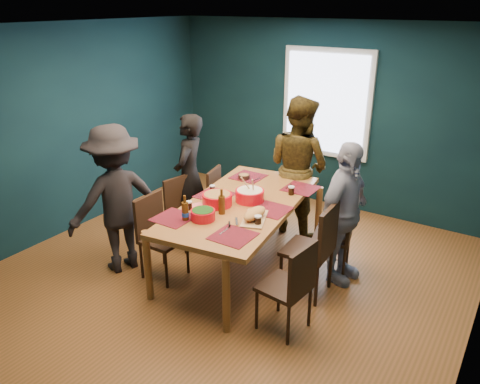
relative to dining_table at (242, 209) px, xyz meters
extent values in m
cube|color=brown|center=(-0.05, -0.14, -0.77)|extent=(5.00, 5.00, 0.01)
cube|color=white|center=(-0.05, -0.14, 1.93)|extent=(5.00, 5.00, 0.01)
cube|color=#0E2C30|center=(-2.55, -0.14, 0.58)|extent=(0.01, 5.00, 2.70)
cube|color=#0E2C30|center=(-0.05, 2.36, 0.58)|extent=(5.00, 0.01, 2.70)
cube|color=#0E2C30|center=(-0.05, -2.64, 0.58)|extent=(5.00, 0.01, 2.70)
cube|color=white|center=(-0.05, 2.33, 0.78)|extent=(1.35, 0.06, 1.55)
cube|color=#A76F32|center=(0.00, 0.00, 0.05)|extent=(1.41, 2.36, 0.06)
cylinder|color=#A76F32|center=(-0.49, -1.03, -0.37)|extent=(0.08, 0.08, 0.79)
cylinder|color=#A76F32|center=(0.49, -1.03, -0.37)|extent=(0.08, 0.08, 0.79)
cylinder|color=#A76F32|center=(-0.49, 1.03, -0.37)|extent=(0.08, 0.08, 0.79)
cylinder|color=#A76F32|center=(0.49, 1.03, -0.37)|extent=(0.08, 0.08, 0.79)
cube|color=black|center=(-0.65, 0.65, -0.33)|extent=(0.49, 0.49, 0.04)
cube|color=black|center=(-0.83, 0.61, -0.09)|extent=(0.13, 0.40, 0.44)
cylinder|color=black|center=(-0.78, 0.44, -0.56)|extent=(0.03, 0.03, 0.42)
cylinder|color=black|center=(-0.44, 0.52, -0.56)|extent=(0.03, 0.03, 0.42)
cylinder|color=black|center=(-0.85, 0.78, -0.56)|extent=(0.03, 0.03, 0.42)
cylinder|color=black|center=(-0.52, 0.86, -0.56)|extent=(0.03, 0.03, 0.42)
cube|color=black|center=(-0.91, 0.12, -0.35)|extent=(0.47, 0.47, 0.04)
cube|color=black|center=(-1.08, 0.16, -0.11)|extent=(0.12, 0.39, 0.43)
cylinder|color=black|center=(-1.11, -0.01, -0.57)|extent=(0.03, 0.03, 0.40)
cylinder|color=black|center=(-0.78, -0.08, -0.57)|extent=(0.03, 0.03, 0.40)
cylinder|color=black|center=(-1.04, 0.32, -0.57)|extent=(0.03, 0.03, 0.40)
cylinder|color=black|center=(-0.71, 0.25, -0.57)|extent=(0.03, 0.03, 0.40)
cube|color=black|center=(-0.65, -0.60, -0.31)|extent=(0.43, 0.43, 0.04)
cube|color=black|center=(-0.85, -0.60, -0.05)|extent=(0.04, 0.43, 0.47)
cylinder|color=black|center=(-0.84, -0.78, -0.55)|extent=(0.03, 0.03, 0.44)
cylinder|color=black|center=(-0.47, -0.78, -0.55)|extent=(0.03, 0.03, 0.44)
cylinder|color=black|center=(-0.84, -0.42, -0.55)|extent=(0.03, 0.03, 0.44)
cylinder|color=black|center=(-0.47, -0.42, -0.55)|extent=(0.03, 0.03, 0.44)
cube|color=black|center=(0.88, 0.52, -0.33)|extent=(0.50, 0.50, 0.04)
cube|color=black|center=(1.06, 0.57, -0.08)|extent=(0.14, 0.41, 0.45)
cylinder|color=black|center=(0.75, 0.31, -0.56)|extent=(0.03, 0.03, 0.42)
cylinder|color=black|center=(1.10, 0.39, -0.56)|extent=(0.03, 0.03, 0.42)
cylinder|color=black|center=(0.67, 0.65, -0.56)|extent=(0.03, 0.03, 0.42)
cylinder|color=black|center=(1.01, 0.73, -0.56)|extent=(0.03, 0.03, 0.42)
cube|color=black|center=(0.82, -0.01, -0.27)|extent=(0.49, 0.49, 0.04)
cube|color=black|center=(1.04, 0.00, 0.01)|extent=(0.06, 0.47, 0.51)
cylinder|color=black|center=(0.63, -0.22, -0.53)|extent=(0.04, 0.04, 0.48)
cylinder|color=black|center=(1.03, -0.20, -0.53)|extent=(0.04, 0.04, 0.48)
cylinder|color=black|center=(0.62, 0.18, -0.53)|extent=(0.04, 0.04, 0.48)
cylinder|color=black|center=(1.02, 0.20, -0.53)|extent=(0.04, 0.04, 0.48)
cube|color=black|center=(0.91, -0.68, -0.32)|extent=(0.47, 0.47, 0.04)
cube|color=black|center=(1.10, -0.70, -0.07)|extent=(0.09, 0.42, 0.46)
cylinder|color=black|center=(0.71, -0.84, -0.55)|extent=(0.03, 0.03, 0.43)
cylinder|color=black|center=(1.07, -0.88, -0.55)|extent=(0.03, 0.03, 0.43)
cylinder|color=black|center=(0.75, -0.48, -0.55)|extent=(0.03, 0.03, 0.43)
cylinder|color=black|center=(1.11, -0.52, -0.55)|extent=(0.03, 0.03, 0.43)
imported|color=black|center=(-1.09, 0.43, 0.04)|extent=(0.55, 0.68, 1.63)
imported|color=black|center=(0.07, 1.26, 0.15)|extent=(1.04, 0.90, 1.84)
imported|color=white|center=(1.03, 0.43, 0.03)|extent=(0.51, 0.98, 1.60)
imported|color=black|center=(-1.22, -0.72, 0.09)|extent=(1.01, 1.27, 1.72)
cylinder|color=red|center=(-0.19, -0.21, 0.14)|extent=(0.33, 0.33, 0.13)
cylinder|color=#55812F|center=(-0.19, -0.21, 0.20)|extent=(0.29, 0.29, 0.02)
cylinder|color=red|center=(0.05, 0.08, 0.14)|extent=(0.32, 0.32, 0.13)
cylinder|color=beige|center=(0.05, 0.08, 0.20)|extent=(0.28, 0.28, 0.02)
cylinder|color=tan|center=(0.09, 0.08, 0.25)|extent=(0.09, 0.18, 0.26)
cylinder|color=tan|center=(0.02, 0.08, 0.25)|extent=(0.08, 0.18, 0.26)
cylinder|color=red|center=(-0.10, -0.59, 0.13)|extent=(0.25, 0.25, 0.10)
cylinder|color=#164511|center=(-0.10, -0.59, 0.18)|extent=(0.22, 0.22, 0.02)
cube|color=tan|center=(0.35, -0.30, 0.09)|extent=(0.36, 0.49, 0.02)
ellipsoid|color=#BC8443|center=(0.35, -0.30, 0.15)|extent=(0.27, 0.38, 0.10)
cube|color=silver|center=(0.24, -0.47, 0.10)|extent=(0.12, 0.15, 0.00)
cylinder|color=black|center=(0.22, -0.57, 0.11)|extent=(0.07, 0.09, 0.02)
sphere|color=#175A14|center=(0.35, -0.39, 0.15)|extent=(0.03, 0.03, 0.03)
sphere|color=#175A14|center=(0.35, -0.30, 0.15)|extent=(0.03, 0.03, 0.03)
sphere|color=#175A14|center=(0.35, -0.20, 0.15)|extent=(0.03, 0.03, 0.03)
cylinder|color=black|center=(-0.37, 0.63, 0.11)|extent=(0.15, 0.15, 0.06)
cylinder|color=#55812F|center=(-0.37, 0.63, 0.13)|extent=(0.12, 0.12, 0.01)
cylinder|color=#44260C|center=(-0.24, -0.69, 0.18)|extent=(0.07, 0.07, 0.20)
cylinder|color=#44260C|center=(-0.24, -0.69, 0.31)|extent=(0.03, 0.03, 0.08)
cylinder|color=#1845AD|center=(-0.24, -0.69, 0.14)|extent=(0.07, 0.07, 0.04)
cylinder|color=#44260C|center=(-0.02, -0.36, 0.18)|extent=(0.07, 0.07, 0.20)
cylinder|color=#44260C|center=(-0.02, -0.36, 0.32)|extent=(0.03, 0.03, 0.08)
cylinder|color=black|center=(-0.37, -0.47, 0.13)|extent=(0.06, 0.06, 0.09)
cylinder|color=silver|center=(-0.37, -0.47, 0.17)|extent=(0.07, 0.07, 0.01)
cylinder|color=black|center=(0.44, -0.39, 0.13)|extent=(0.07, 0.07, 0.10)
cylinder|color=silver|center=(0.44, -0.39, 0.17)|extent=(0.07, 0.07, 0.01)
cylinder|color=black|center=(0.35, 0.50, 0.13)|extent=(0.07, 0.07, 0.10)
cylinder|color=silver|center=(0.35, 0.50, 0.17)|extent=(0.07, 0.07, 0.01)
cylinder|color=black|center=(-0.45, 0.06, 0.12)|extent=(0.06, 0.06, 0.09)
cylinder|color=silver|center=(-0.45, 0.06, 0.16)|extent=(0.06, 0.06, 0.01)
cube|color=#EA6462|center=(0.36, 0.08, 0.08)|extent=(0.20, 0.20, 0.00)
cube|color=#EA6462|center=(-0.36, -0.35, 0.08)|extent=(0.20, 0.20, 0.00)
cube|color=#EA6462|center=(0.35, -0.69, 0.08)|extent=(0.22, 0.22, 0.00)
camera|label=1|loc=(2.57, -4.00, 2.16)|focal=35.00mm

